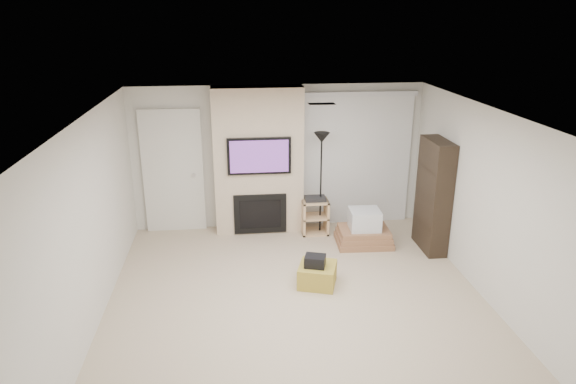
{
  "coord_description": "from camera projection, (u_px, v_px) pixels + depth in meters",
  "views": [
    {
      "loc": [
        -0.8,
        -5.82,
        3.63
      ],
      "look_at": [
        0.0,
        1.2,
        1.15
      ],
      "focal_mm": 32.0,
      "sensor_mm": 36.0,
      "label": 1
    }
  ],
  "objects": [
    {
      "name": "wall_back",
      "position": [
        278.0,
        157.0,
        8.91
      ],
      "size": [
        5.0,
        0.0,
        2.5
      ],
      "primitive_type": "cube",
      "rotation": [
        1.57,
        0.0,
        0.0
      ],
      "color": "silver",
      "rests_on": "ground"
    },
    {
      "name": "ottoman",
      "position": [
        317.0,
        275.0,
        7.2
      ],
      "size": [
        0.63,
        0.63,
        0.3
      ],
      "primitive_type": "cube",
      "rotation": [
        0.0,
        0.0,
        -0.31
      ],
      "color": "#AC9533",
      "rests_on": "floor"
    },
    {
      "name": "vertical_blinds",
      "position": [
        358.0,
        154.0,
        9.0
      ],
      "size": [
        1.98,
        0.1,
        2.37
      ],
      "color": "silver",
      "rests_on": "floor"
    },
    {
      "name": "bookshelf",
      "position": [
        433.0,
        196.0,
        8.07
      ],
      "size": [
        0.3,
        0.8,
        1.8
      ],
      "color": "black",
      "rests_on": "floor"
    },
    {
      "name": "entry_door",
      "position": [
        173.0,
        172.0,
        8.75
      ],
      "size": [
        1.02,
        0.11,
        2.14
      ],
      "color": "silver",
      "rests_on": "floor"
    },
    {
      "name": "ceiling",
      "position": [
        300.0,
        116.0,
        5.92
      ],
      "size": [
        5.0,
        5.5,
        0.0
      ],
      "primitive_type": "cube",
      "color": "white",
      "rests_on": "wall_back"
    },
    {
      "name": "box_stack",
      "position": [
        364.0,
        231.0,
        8.45
      ],
      "size": [
        0.92,
        0.71,
        0.6
      ],
      "color": "#996847",
      "rests_on": "floor"
    },
    {
      "name": "av_stand",
      "position": [
        315.0,
        214.0,
        8.83
      ],
      "size": [
        0.45,
        0.38,
        0.66
      ],
      "color": "#DEB481",
      "rests_on": "floor"
    },
    {
      "name": "floor",
      "position": [
        298.0,
        304.0,
        6.75
      ],
      "size": [
        5.0,
        5.5,
        0.0
      ],
      "primitive_type": "cube",
      "color": "#C5AF92",
      "rests_on": "ground"
    },
    {
      "name": "floor_lamp",
      "position": [
        321.0,
        155.0,
        8.52
      ],
      "size": [
        0.26,
        0.26,
        1.77
      ],
      "color": "black",
      "rests_on": "floor"
    },
    {
      "name": "wall_left",
      "position": [
        90.0,
        225.0,
        6.07
      ],
      "size": [
        0.0,
        5.5,
        2.5
      ],
      "primitive_type": "cube",
      "rotation": [
        1.57,
        0.0,
        1.57
      ],
      "color": "silver",
      "rests_on": "ground"
    },
    {
      "name": "fireplace_wall",
      "position": [
        259.0,
        162.0,
        8.68
      ],
      "size": [
        1.5,
        0.47,
        2.5
      ],
      "color": "beige",
      "rests_on": "floor"
    },
    {
      "name": "hvac_vent",
      "position": [
        322.0,
        104.0,
        6.71
      ],
      "size": [
        0.35,
        0.18,
        0.01
      ],
      "primitive_type": "cube",
      "color": "silver",
      "rests_on": "ceiling"
    },
    {
      "name": "black_bag",
      "position": [
        315.0,
        261.0,
        7.09
      ],
      "size": [
        0.33,
        0.29,
        0.16
      ],
      "primitive_type": "cube",
      "rotation": [
        0.0,
        0.0,
        -0.31
      ],
      "color": "black",
      "rests_on": "ottoman"
    },
    {
      "name": "wall_right",
      "position": [
        491.0,
        208.0,
        6.6
      ],
      "size": [
        0.0,
        5.5,
        2.5
      ],
      "primitive_type": "cube",
      "rotation": [
        1.57,
        0.0,
        1.57
      ],
      "color": "silver",
      "rests_on": "ground"
    },
    {
      "name": "wall_front",
      "position": [
        349.0,
        357.0,
        3.75
      ],
      "size": [
        5.0,
        0.0,
        2.5
      ],
      "primitive_type": "cube",
      "rotation": [
        1.57,
        0.0,
        0.0
      ],
      "color": "silver",
      "rests_on": "ground"
    }
  ]
}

